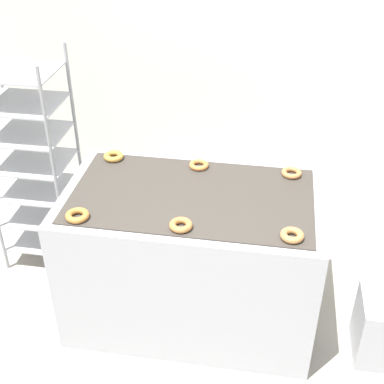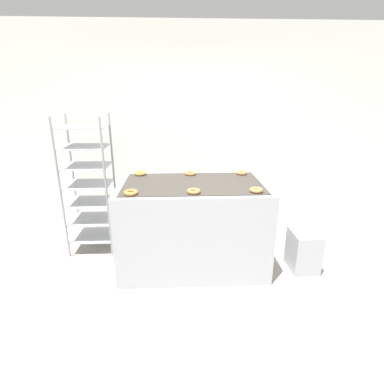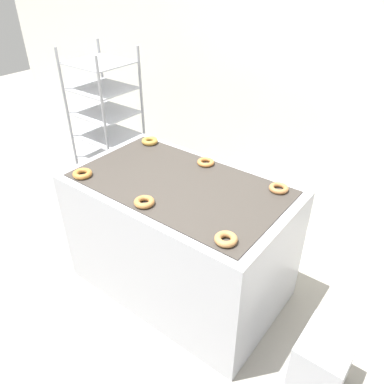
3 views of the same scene
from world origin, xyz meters
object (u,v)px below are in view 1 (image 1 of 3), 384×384
object	(u,v)px
glaze_bin	(380,327)
donut_far_left	(114,156)
baking_rack_cart	(34,162)
donut_near_left	(77,215)
donut_near_right	(292,235)
donut_near_center	(181,225)
donut_far_right	(292,173)
donut_far_center	(199,165)
fryer_machine	(192,257)

from	to	relation	value
glaze_bin	donut_far_left	xyz separation A→B (m)	(-1.81, 0.51, 0.77)
glaze_bin	baking_rack_cart	bearing A→B (deg)	166.13
baking_rack_cart	donut_near_left	bearing A→B (deg)	-51.40
donut_near_left	donut_near_right	size ratio (longest dim) A/B	1.05
donut_far_left	donut_near_center	bearing A→B (deg)	-49.45
baking_rack_cart	donut_far_left	world-z (taller)	baking_rack_cart
donut_far_right	glaze_bin	bearing A→B (deg)	-38.22
donut_near_center	donut_far_center	size ratio (longest dim) A/B	1.02
donut_near_left	donut_near_center	world-z (taller)	same
donut_near_center	donut_near_right	size ratio (longest dim) A/B	1.01
baking_rack_cart	donut_far_left	xyz separation A→B (m)	(0.63, -0.09, 0.15)
baking_rack_cart	donut_far_right	world-z (taller)	baking_rack_cart
donut_far_center	donut_near_center	bearing A→B (deg)	-89.83
fryer_machine	baking_rack_cart	size ratio (longest dim) A/B	0.96
donut_far_left	glaze_bin	bearing A→B (deg)	-15.85
baking_rack_cart	donut_far_center	size ratio (longest dim) A/B	12.86
baking_rack_cart	glaze_bin	bearing A→B (deg)	-13.87
donut_far_left	donut_far_right	distance (m)	1.18
donut_far_center	donut_far_right	distance (m)	0.60
donut_near_center	donut_near_left	bearing A→B (deg)	-179.40
glaze_bin	donut_far_right	bearing A→B (deg)	141.78
donut_near_right	donut_far_right	xyz separation A→B (m)	(-0.01, 0.66, -0.00)
donut_near_center	donut_far_right	size ratio (longest dim) A/B	1.01
donut_near_left	glaze_bin	bearing A→B (deg)	5.48
donut_far_left	donut_far_right	bearing A→B (deg)	-0.89
donut_near_left	donut_far_left	world-z (taller)	donut_far_left
donut_near_right	donut_far_right	distance (m)	0.66
donut_near_left	donut_near_right	distance (m)	1.20
glaze_bin	donut_near_left	distance (m)	1.98
glaze_bin	donut_near_center	distance (m)	1.46
donut_far_center	donut_far_right	bearing A→B (deg)	-0.32
glaze_bin	donut_far_center	xyz separation A→B (m)	(-1.23, 0.50, 0.76)
fryer_machine	donut_near_center	world-z (taller)	donut_near_center
donut_near_left	donut_far_left	bearing A→B (deg)	89.13
donut_near_center	donut_far_left	size ratio (longest dim) A/B	0.97
donut_far_right	donut_near_center	bearing A→B (deg)	-131.96
donut_far_right	baking_rack_cart	bearing A→B (deg)	176.61
fryer_machine	donut_far_left	xyz separation A→B (m)	(-0.59, 0.35, 0.51)
donut_near_center	donut_near_right	xyz separation A→B (m)	(0.61, 0.01, 0.00)
glaze_bin	donut_far_center	world-z (taller)	donut_far_center
fryer_machine	donut_far_right	size ratio (longest dim) A/B	12.26
glaze_bin	donut_far_left	distance (m)	2.03
fryer_machine	glaze_bin	distance (m)	1.26
donut_far_left	donut_near_right	bearing A→B (deg)	-29.58
fryer_machine	donut_far_left	world-z (taller)	donut_far_left
baking_rack_cart	donut_far_center	distance (m)	1.23
glaze_bin	donut_far_left	world-z (taller)	donut_far_left
donut_far_center	fryer_machine	bearing A→B (deg)	-88.45
baking_rack_cart	donut_far_right	distance (m)	1.82
donut_far_left	donut_far_center	distance (m)	0.58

